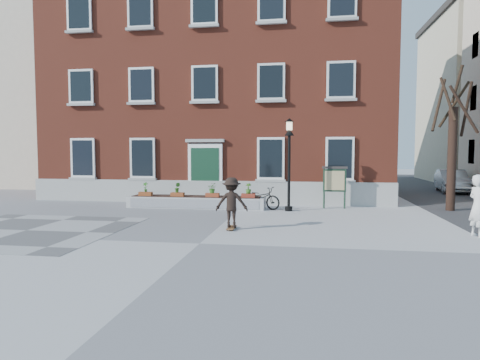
% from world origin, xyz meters
% --- Properties ---
extents(ground, '(100.00, 100.00, 0.00)m').
position_xyz_m(ground, '(0.00, 0.00, 0.00)').
color(ground, '#A1A1A4').
rests_on(ground, ground).
extents(checker_patch, '(6.00, 6.00, 0.01)m').
position_xyz_m(checker_patch, '(-6.00, 1.00, 0.01)').
color(checker_patch, '#505053').
rests_on(checker_patch, ground).
extents(distant_building, '(10.00, 12.00, 13.00)m').
position_xyz_m(distant_building, '(-18.00, 20.00, 6.50)').
color(distant_building, beige).
rests_on(distant_building, ground).
extents(bicycle, '(1.99, 1.27, 0.99)m').
position_xyz_m(bicycle, '(0.89, 7.21, 0.49)').
color(bicycle, black).
rests_on(bicycle, ground).
extents(parked_car, '(1.96, 4.37, 1.39)m').
position_xyz_m(parked_car, '(11.73, 16.53, 0.70)').
color(parked_car, '#AAADAF').
rests_on(parked_car, ground).
extents(bystander, '(0.64, 0.79, 1.87)m').
position_xyz_m(bystander, '(7.97, 2.20, 0.93)').
color(bystander, white).
rests_on(bystander, ground).
extents(brick_building, '(18.40, 10.85, 12.60)m').
position_xyz_m(brick_building, '(-2.00, 13.98, 6.30)').
color(brick_building, brown).
rests_on(brick_building, ground).
extents(planter_assembly, '(6.20, 1.12, 1.15)m').
position_xyz_m(planter_assembly, '(-1.99, 7.18, 0.31)').
color(planter_assembly, beige).
rests_on(planter_assembly, ground).
extents(bare_tree, '(1.83, 1.83, 6.16)m').
position_xyz_m(bare_tree, '(9.01, 8.01, 2.79)').
color(bare_tree, black).
rests_on(bare_tree, ground).
extents(lamp_post, '(0.40, 0.40, 3.93)m').
position_xyz_m(lamp_post, '(2.16, 6.81, 2.54)').
color(lamp_post, black).
rests_on(lamp_post, ground).
extents(notice_board, '(1.10, 0.16, 1.87)m').
position_xyz_m(notice_board, '(4.12, 7.92, 1.26)').
color(notice_board, '#183121').
rests_on(notice_board, ground).
extents(skateboarder, '(1.10, 0.78, 1.70)m').
position_xyz_m(skateboarder, '(0.50, 2.26, 0.88)').
color(skateboarder, brown).
rests_on(skateboarder, ground).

